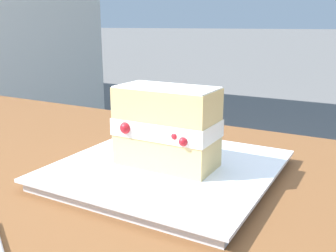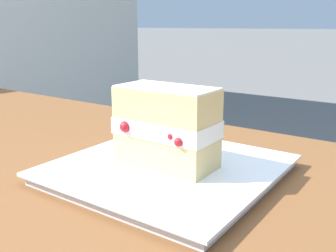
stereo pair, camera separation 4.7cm
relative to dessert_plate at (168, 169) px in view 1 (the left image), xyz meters
The scene contains 2 objects.
dessert_plate is the anchor object (origin of this frame).
cake_slice 0.06m from the dessert_plate, 88.48° to the left, with size 0.12×0.07×0.10m.
Camera 1 is at (-0.38, 0.20, 0.96)m, focal length 40.92 mm.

